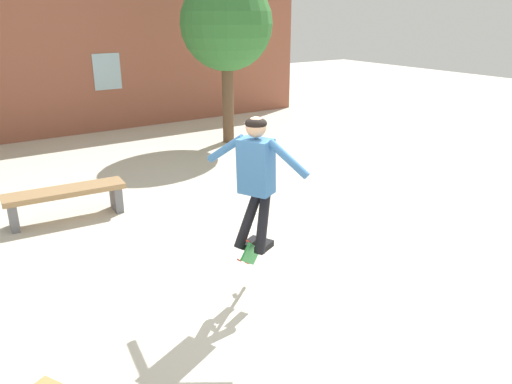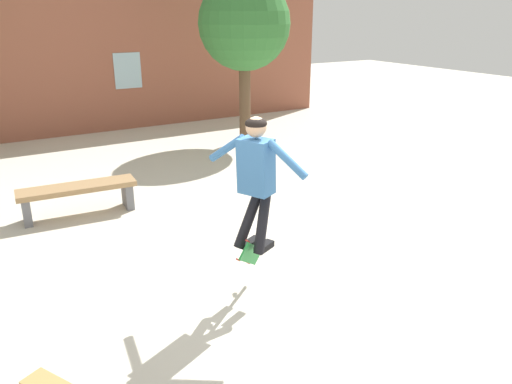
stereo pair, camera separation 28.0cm
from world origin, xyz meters
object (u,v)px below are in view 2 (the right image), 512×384
(tree_right, at_px, (244,25))
(skateboard_flipping, at_px, (251,254))
(park_bench, at_px, (78,193))
(skater, at_px, (256,173))

(tree_right, relative_size, skateboard_flipping, 6.27)
(park_bench, relative_size, skateboard_flipping, 2.95)
(skater, distance_m, skateboard_flipping, 0.95)
(park_bench, xyz_separation_m, skater, (1.18, -3.39, 1.08))
(skateboard_flipping, bearing_deg, tree_right, 14.86)
(tree_right, xyz_separation_m, skateboard_flipping, (-3.31, -6.03, -2.19))
(park_bench, relative_size, skater, 1.22)
(tree_right, bearing_deg, skateboard_flipping, -118.76)
(tree_right, distance_m, park_bench, 5.71)
(park_bench, bearing_deg, tree_right, 35.12)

